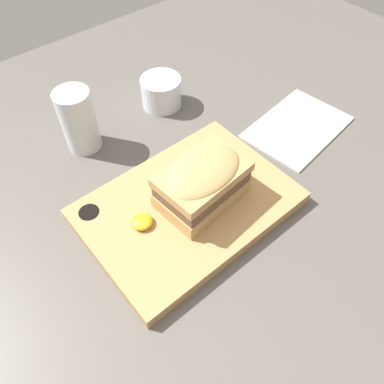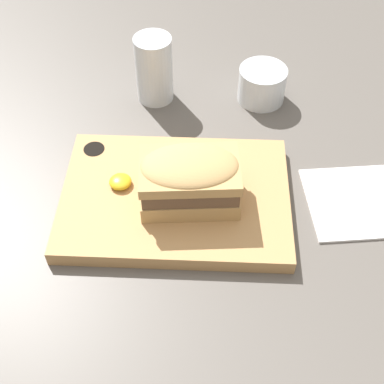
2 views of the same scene
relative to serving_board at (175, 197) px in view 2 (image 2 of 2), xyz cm
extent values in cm
cube|color=#56514C|center=(3.60, 3.39, -2.17)|extent=(157.13, 116.68, 2.00)
cube|color=tan|center=(0.09, -0.06, 0.00)|extent=(32.75, 23.13, 2.33)
cylinder|color=black|center=(-13.05, 8.27, 0.64)|extent=(3.24, 3.24, 1.16)
cube|color=tan|center=(2.21, -0.97, 2.51)|extent=(14.21, 9.94, 2.69)
cube|color=brown|center=(2.21, -0.97, 5.01)|extent=(13.64, 9.54, 2.30)
cube|color=tan|center=(2.21, -0.97, 6.97)|extent=(14.21, 9.94, 1.62)
ellipsoid|color=tan|center=(2.21, -0.97, 7.64)|extent=(13.92, 9.74, 2.42)
ellipsoid|color=gold|center=(-7.94, 1.11, 1.81)|extent=(3.25, 3.25, 1.30)
cylinder|color=silver|center=(-4.97, 24.23, 4.73)|extent=(6.31, 6.31, 11.79)
cylinder|color=silver|center=(-4.97, 24.23, 1.68)|extent=(5.55, 5.55, 5.31)
cylinder|color=silver|center=(13.49, 24.60, 1.86)|extent=(8.18, 8.18, 6.05)
cylinder|color=#5B141E|center=(13.49, 24.60, 1.29)|extent=(7.36, 7.36, 4.52)
cube|color=white|center=(29.43, 1.46, -0.97)|extent=(21.56, 15.99, 0.40)
camera|label=1|loc=(-22.53, -28.01, 48.57)|focal=35.00mm
camera|label=2|loc=(4.67, -50.21, 59.04)|focal=50.00mm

